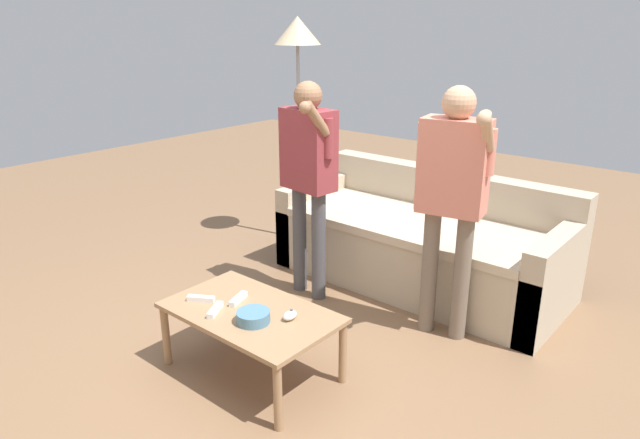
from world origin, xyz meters
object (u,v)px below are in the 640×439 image
(game_remote_nunchuk, at_px, (290,315))
(game_remote_wand_near, at_px, (215,310))
(couch, at_px, (423,244))
(player_left, at_px, (308,166))
(game_remote_wand_spare, at_px, (238,299))
(snack_bowl, at_px, (253,317))
(player_right, at_px, (452,186))
(game_remote_wand_far, at_px, (201,299))
(coffee_table, at_px, (251,318))
(floor_lamp, at_px, (298,45))

(game_remote_nunchuk, distance_m, game_remote_wand_near, 0.41)
(couch, distance_m, game_remote_wand_near, 1.80)
(player_left, bearing_deg, couch, 54.19)
(player_left, xyz_separation_m, game_remote_wand_spare, (0.27, -0.91, -0.54))
(snack_bowl, relative_size, player_right, 0.11)
(game_remote_wand_near, height_order, game_remote_wand_far, same)
(game_remote_nunchuk, relative_size, game_remote_wand_spare, 0.56)
(couch, relative_size, player_right, 1.36)
(game_remote_wand_far, height_order, game_remote_wand_spare, same)
(snack_bowl, xyz_separation_m, game_remote_wand_near, (-0.23, -0.06, -0.01))
(coffee_table, height_order, snack_bowl, snack_bowl)
(snack_bowl, relative_size, game_remote_nunchuk, 2.00)
(couch, relative_size, player_left, 1.39)
(player_left, xyz_separation_m, game_remote_wand_near, (0.27, -1.08, -0.54))
(player_left, bearing_deg, game_remote_wand_near, -75.78)
(game_remote_wand_far, bearing_deg, couch, 77.24)
(player_right, bearing_deg, game_remote_wand_spare, -125.24)
(player_right, bearing_deg, snack_bowl, -113.63)
(couch, height_order, game_remote_wand_far, couch)
(couch, distance_m, game_remote_wand_far, 1.80)
(game_remote_wand_spare, bearing_deg, player_left, 106.68)
(floor_lamp, height_order, game_remote_wand_near, floor_lamp)
(snack_bowl, relative_size, game_remote_wand_far, 1.16)
(player_right, distance_m, game_remote_wand_near, 1.51)
(couch, xyz_separation_m, coffee_table, (-0.11, -1.65, 0.05))
(floor_lamp, relative_size, game_remote_wand_near, 12.41)
(couch, height_order, game_remote_wand_near, couch)
(player_right, height_order, player_left, player_right)
(game_remote_nunchuk, xyz_separation_m, player_left, (-0.63, 0.88, 0.53))
(player_right, xyz_separation_m, game_remote_wand_far, (-0.89, -1.16, -0.56))
(player_left, height_order, game_remote_wand_far, player_left)
(couch, bearing_deg, game_remote_wand_spare, -98.26)
(coffee_table, distance_m, floor_lamp, 2.48)
(couch, height_order, snack_bowl, couch)
(floor_lamp, distance_m, player_left, 1.32)
(couch, distance_m, snack_bowl, 1.73)
(snack_bowl, distance_m, game_remote_wand_near, 0.24)
(game_remote_wand_far, bearing_deg, game_remote_wand_near, -11.90)
(snack_bowl, height_order, game_remote_wand_spare, snack_bowl)
(player_left, bearing_deg, game_remote_wand_spare, -73.32)
(floor_lamp, height_order, game_remote_wand_spare, floor_lamp)
(coffee_table, xyz_separation_m, game_remote_wand_spare, (-0.13, 0.03, 0.06))
(game_remote_nunchuk, bearing_deg, player_right, 69.63)
(couch, height_order, game_remote_wand_spare, couch)
(coffee_table, bearing_deg, snack_bowl, -36.18)
(game_remote_nunchuk, bearing_deg, coffee_table, -163.92)
(game_remote_nunchuk, xyz_separation_m, game_remote_wand_far, (-0.52, -0.17, -0.01))
(game_remote_nunchuk, distance_m, player_right, 1.20)
(player_left, distance_m, game_remote_wand_far, 1.18)
(player_right, bearing_deg, couch, 130.03)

